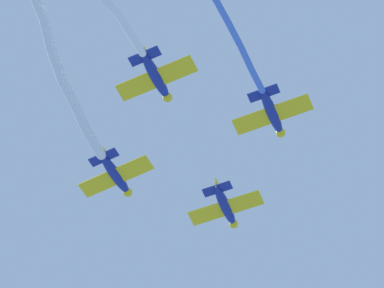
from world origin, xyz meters
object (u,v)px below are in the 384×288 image
Objects in this scene: airplane_left_wing at (116,175)px; airplane_slot at (156,77)px; airplane_right_wing at (272,113)px; airplane_lead at (226,207)px.

airplane_slot is at bearing -131.25° from airplane_left_wing.
airplane_right_wing is 0.99× the size of airplane_slot.
airplane_right_wing is 11.57m from airplane_slot.
airplane_right_wing is at bearing -137.14° from airplane_lead.
airplane_lead is at bearing -41.18° from airplane_left_wing.
airplane_slot is at bearing 133.88° from airplane_right_wing.
airplane_slot is (-4.61, -10.60, -0.50)m from airplane_right_wing.
airplane_right_wing reaches higher than airplane_lead.
airplane_left_wing is 11.56m from airplane_slot.
airplane_lead reaches higher than airplane_left_wing.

